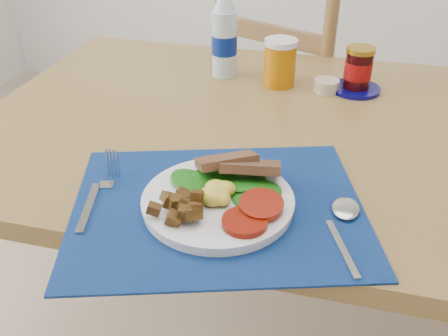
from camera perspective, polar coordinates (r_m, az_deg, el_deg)
name	(u,v)px	position (r m, az deg, el deg)	size (l,w,h in m)	color
table	(294,158)	(1.13, 7.95, 1.16)	(1.40, 0.90, 0.75)	brown
chair_far	(288,72)	(1.76, 7.37, 10.83)	(0.59, 0.58, 1.23)	brown
placemat	(218,207)	(0.83, -0.69, -4.47)	(0.48, 0.37, 0.00)	#040831
breakfast_plate	(215,198)	(0.82, -1.09, -3.49)	(0.25, 0.25, 0.06)	silver
fork	(100,193)	(0.88, -13.97, -2.76)	(0.05, 0.19, 0.00)	#B2B5BA
spoon	(344,220)	(0.82, 13.60, -5.84)	(0.06, 0.19, 0.01)	#B2B5BA
water_bottle	(224,38)	(1.31, 0.03, 14.59)	(0.07, 0.07, 0.22)	#ADBFCC
juice_glass	(280,64)	(1.27, 6.39, 11.75)	(0.08, 0.08, 0.11)	#AA6004
ramekin	(326,86)	(1.26, 11.61, 9.19)	(0.06, 0.06, 0.03)	tan
jam_on_saucer	(358,72)	(1.27, 15.04, 10.55)	(0.12, 0.12, 0.11)	#06044E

